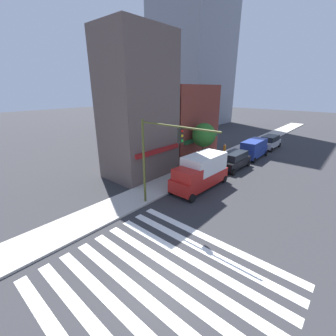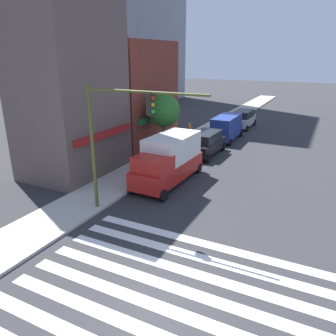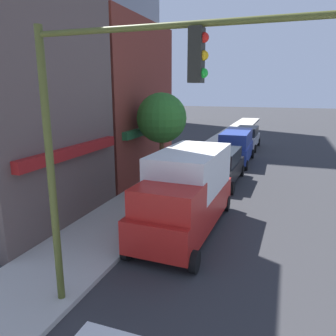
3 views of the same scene
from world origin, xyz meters
TOP-DOWN VIEW (x-y plane):
  - ground_plane at (0.00, 0.00)m, footprint 200.00×200.00m
  - sidewalk_left at (0.00, 7.50)m, footprint 120.00×3.00m
  - crosswalk_stripes at (0.00, 0.00)m, footprint 9.16×10.80m
  - storefront_row at (12.54, 11.50)m, footprint 15.03×5.30m
  - traffic_signal at (4.96, 4.90)m, footprint 0.32×6.30m
  - box_truck_red at (10.26, 4.70)m, footprint 6.26×2.42m
  - suv_black at (17.15, 4.70)m, footprint 4.74×2.12m
  - van_blue at (22.83, 4.70)m, footprint 5.03×2.22m
  - suv_silver at (29.25, 4.70)m, footprint 4.72×2.12m
  - pedestrian_red_jacket at (13.60, 6.82)m, footprint 0.32×0.32m
  - pedestrian_orange_vest at (20.10, 7.46)m, footprint 0.32×0.32m
  - fire_hydrant at (8.95, 6.40)m, footprint 0.24×0.24m
  - street_tree at (14.97, 7.50)m, footprint 2.60×2.60m

SIDE VIEW (x-z plane):
  - ground_plane at x=0.00m, z-range 0.00..0.00m
  - crosswalk_stripes at x=0.00m, z-range 0.00..0.01m
  - sidewalk_left at x=0.00m, z-range 0.00..0.15m
  - fire_hydrant at x=8.95m, z-range 0.19..1.03m
  - suv_black at x=17.15m, z-range 0.06..2.00m
  - suv_silver at x=29.25m, z-range 0.06..2.00m
  - pedestrian_red_jacket at x=13.60m, z-range 0.19..1.96m
  - pedestrian_orange_vest at x=20.10m, z-range 0.19..1.96m
  - van_blue at x=22.83m, z-range 0.12..2.46m
  - box_truck_red at x=10.26m, z-range 0.07..3.11m
  - street_tree at x=14.97m, z-range 1.32..6.30m
  - traffic_signal at x=4.96m, z-range 1.30..7.90m
  - storefront_row at x=12.54m, z-range -1.04..12.72m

